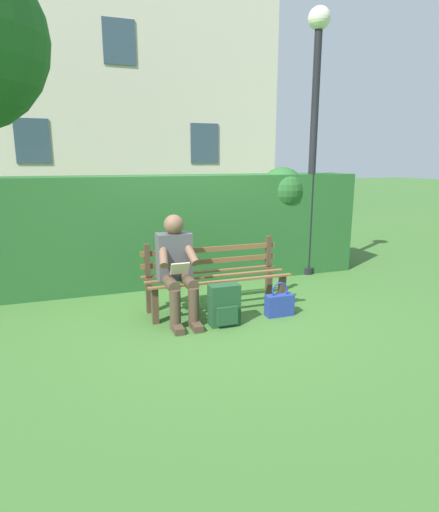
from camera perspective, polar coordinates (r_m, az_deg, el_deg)
name	(u,v)px	position (r m, az deg, el deg)	size (l,w,h in m)	color
ground	(217,310)	(5.01, -0.38, -7.31)	(60.00, 60.00, 0.00)	#3D6B2D
park_bench	(215,276)	(4.96, -0.66, -2.69)	(1.69, 0.52, 0.81)	#4C3828
person_seated	(177,265)	(4.61, -5.82, -1.29)	(0.44, 0.73, 1.16)	#4C4C51
hedge_backdrop	(175,226)	(6.07, -6.05, 4.01)	(5.57, 0.82, 1.63)	#265B28
building_facade	(115,87)	(14.77, -14.00, 21.39)	(9.91, 3.15, 7.99)	beige
backpack	(224,305)	(4.51, 0.65, -6.71)	(0.33, 0.24, 0.45)	#1E4728
handbag	(279,304)	(4.84, 8.14, -6.50)	(0.32, 0.13, 0.40)	navy
lamp_post	(315,111)	(6.52, 12.83, 18.68)	(0.31, 0.31, 3.79)	black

